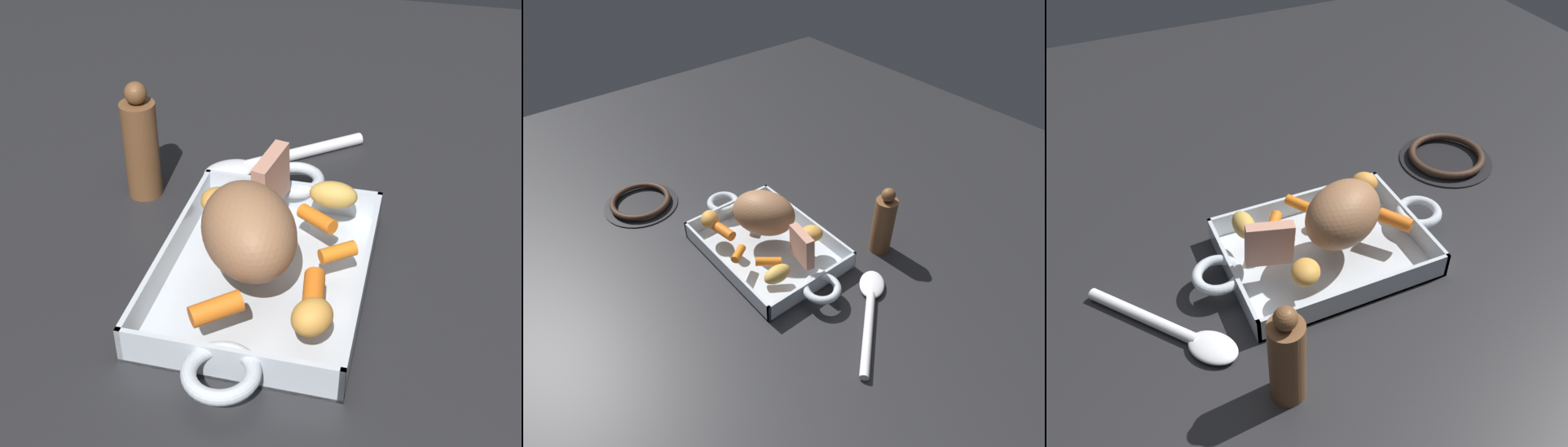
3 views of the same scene
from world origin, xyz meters
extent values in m
plane|color=#232326|center=(0.00, 0.00, 0.00)|extent=(2.04, 2.04, 0.00)
cube|color=silver|center=(0.00, 0.00, 0.00)|extent=(0.31, 0.23, 0.01)
cube|color=silver|center=(0.00, 0.11, 0.02)|extent=(0.31, 0.01, 0.04)
cube|color=silver|center=(0.00, -0.11, 0.02)|extent=(0.31, 0.01, 0.04)
cube|color=silver|center=(0.15, 0.00, 0.02)|extent=(0.01, 0.23, 0.04)
cube|color=silver|center=(-0.15, 0.00, 0.02)|extent=(0.01, 0.23, 0.04)
torus|color=silver|center=(0.18, 0.00, 0.03)|extent=(0.08, 0.08, 0.02)
torus|color=silver|center=(-0.18, 0.00, 0.03)|extent=(0.08, 0.08, 0.02)
ellipsoid|color=#986846|center=(-0.02, 0.01, 0.09)|extent=(0.17, 0.16, 0.09)
cube|color=tan|center=(0.10, 0.02, 0.08)|extent=(0.08, 0.03, 0.08)
cylinder|color=orange|center=(-0.07, -0.07, 0.06)|extent=(0.06, 0.03, 0.02)
cylinder|color=orange|center=(0.07, -0.05, 0.05)|extent=(0.05, 0.05, 0.02)
cylinder|color=orange|center=(-0.11, 0.02, 0.06)|extent=(0.05, 0.06, 0.03)
cylinder|color=orange|center=(0.01, -0.08, 0.05)|extent=(0.04, 0.05, 0.02)
ellipsoid|color=gold|center=(0.06, 0.07, 0.06)|extent=(0.06, 0.06, 0.03)
ellipsoid|color=gold|center=(0.11, -0.06, 0.06)|extent=(0.03, 0.06, 0.03)
ellipsoid|color=gold|center=(-0.11, -0.07, 0.06)|extent=(0.06, 0.06, 0.04)
cylinder|color=black|center=(-0.34, -0.14, 0.00)|extent=(0.18, 0.18, 0.01)
torus|color=#382319|center=(-0.34, -0.14, 0.01)|extent=(0.15, 0.15, 0.01)
cylinder|color=white|center=(0.29, 0.01, 0.01)|extent=(0.13, 0.16, 0.02)
ellipsoid|color=white|center=(0.22, 0.10, 0.01)|extent=(0.09, 0.09, 0.02)
cylinder|color=brown|center=(0.15, 0.20, 0.07)|extent=(0.05, 0.05, 0.14)
sphere|color=brown|center=(0.15, 0.20, 0.15)|extent=(0.03, 0.03, 0.03)
camera|label=1|loc=(-0.64, -0.15, 0.56)|focal=50.87mm
camera|label=2|loc=(0.59, -0.43, 0.71)|focal=31.21mm
camera|label=3|loc=(0.29, 0.57, 0.64)|focal=38.15mm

